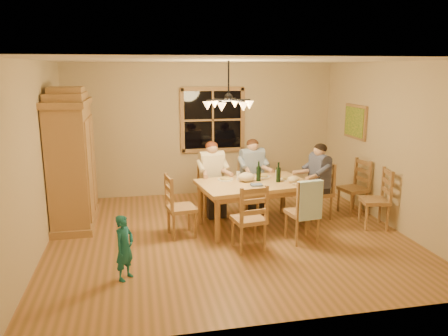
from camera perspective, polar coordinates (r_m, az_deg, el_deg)
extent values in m
plane|color=olive|center=(7.01, 0.55, -8.77)|extent=(5.50, 5.50, 0.00)
cube|color=white|center=(6.52, 0.61, 13.87)|extent=(5.50, 5.00, 0.02)
cube|color=beige|center=(9.06, -2.76, 5.03)|extent=(5.50, 0.02, 2.70)
cube|color=beige|center=(6.63, -23.33, 1.07)|extent=(0.02, 5.00, 2.70)
cube|color=beige|center=(7.69, 21.07, 2.76)|extent=(0.02, 5.00, 2.70)
cube|color=black|center=(9.05, -1.50, 6.30)|extent=(1.20, 0.03, 1.20)
cube|color=#9C7444|center=(9.03, -1.48, 6.29)|extent=(1.30, 0.06, 1.30)
cube|color=olive|center=(8.66, 16.80, 5.80)|extent=(0.04, 0.78, 0.64)
cube|color=#1E6B2D|center=(8.65, 16.62, 5.80)|extent=(0.02, 0.68, 0.54)
cylinder|color=black|center=(6.52, 0.60, 11.54)|extent=(0.02, 0.02, 0.53)
sphere|color=black|center=(6.53, 0.60, 9.22)|extent=(0.12, 0.12, 0.12)
cylinder|color=black|center=(6.57, 1.98, 8.88)|extent=(0.34, 0.02, 0.02)
cone|color=#FFB259|center=(6.61, 3.33, 8.20)|extent=(0.13, 0.13, 0.12)
cylinder|color=black|center=(6.69, 1.02, 8.96)|extent=(0.19, 0.31, 0.02)
cone|color=#FFB259|center=(6.84, 1.42, 8.38)|extent=(0.13, 0.13, 0.12)
cylinder|color=black|center=(6.65, -0.34, 8.94)|extent=(0.19, 0.31, 0.02)
cone|color=#FFB259|center=(6.78, -1.24, 8.34)|extent=(0.13, 0.13, 0.12)
cylinder|color=black|center=(6.50, -0.80, 8.85)|extent=(0.34, 0.02, 0.02)
cone|color=#FFB259|center=(6.48, -2.20, 8.12)|extent=(0.13, 0.13, 0.12)
cylinder|color=black|center=(6.38, 0.15, 8.77)|extent=(0.19, 0.31, 0.02)
cone|color=#FFB259|center=(6.24, -0.32, 7.94)|extent=(0.13, 0.13, 0.12)
cylinder|color=black|center=(6.42, 1.57, 8.79)|extent=(0.19, 0.31, 0.02)
cone|color=#FFB259|center=(6.31, 2.56, 7.98)|extent=(0.13, 0.13, 0.12)
cube|color=olive|center=(7.64, -19.26, 0.17)|extent=(0.60, 1.30, 2.00)
cube|color=olive|center=(7.49, -19.85, 8.02)|extent=(0.66, 1.40, 0.10)
cube|color=olive|center=(7.49, -19.91, 8.78)|extent=(0.58, 1.00, 0.12)
cube|color=olive|center=(7.48, -19.97, 9.54)|extent=(0.52, 0.55, 0.10)
cube|color=#9C7444|center=(7.28, -17.17, -0.29)|extent=(0.03, 0.55, 1.60)
cube|color=#9C7444|center=(7.93, -16.74, 0.78)|extent=(0.03, 0.55, 1.60)
cube|color=olive|center=(7.89, -18.75, -6.51)|extent=(0.66, 1.40, 0.12)
cube|color=tan|center=(7.19, 3.89, -2.11)|extent=(1.91, 1.33, 0.06)
cube|color=#9C7444|center=(7.21, 3.88, -2.72)|extent=(1.74, 1.16, 0.10)
cylinder|color=#9C7444|center=(6.64, -0.86, -6.81)|extent=(0.09, 0.09, 0.70)
cylinder|color=#9C7444|center=(7.28, 10.94, -5.26)|extent=(0.09, 0.09, 0.70)
cylinder|color=#9C7444|center=(7.43, -3.10, -4.65)|extent=(0.09, 0.09, 0.70)
cylinder|color=#9C7444|center=(8.01, 7.72, -3.46)|extent=(0.09, 0.09, 0.70)
cube|color=#9C7444|center=(7.86, -1.56, -2.89)|extent=(0.50, 0.48, 0.06)
cube|color=#9C7444|center=(7.79, -1.57, -0.98)|extent=(0.38, 0.11, 0.54)
cube|color=#9C7444|center=(8.14, 3.70, -2.37)|extent=(0.50, 0.48, 0.06)
cube|color=#9C7444|center=(8.07, 3.73, -0.52)|extent=(0.38, 0.11, 0.54)
cube|color=#9C7444|center=(6.37, 3.25, -6.73)|extent=(0.50, 0.48, 0.06)
cube|color=#9C7444|center=(6.29, 3.28, -4.41)|extent=(0.38, 0.11, 0.54)
cube|color=#9C7444|center=(6.76, 10.19, -5.77)|extent=(0.50, 0.48, 0.06)
cube|color=#9C7444|center=(6.68, 10.28, -3.57)|extent=(0.38, 0.11, 0.54)
cube|color=#9C7444|center=(6.88, -5.58, -5.26)|extent=(0.48, 0.50, 0.06)
cube|color=#9C7444|center=(6.81, -5.63, -3.10)|extent=(0.11, 0.38, 0.54)
cube|color=#9C7444|center=(7.83, 12.12, -3.25)|extent=(0.48, 0.50, 0.06)
cube|color=#9C7444|center=(7.76, 12.22, -1.33)|extent=(0.11, 0.38, 0.54)
cube|color=beige|center=(7.77, -1.58, -0.12)|extent=(0.43, 0.28, 0.52)
cube|color=#262328|center=(7.84, -1.57, -2.33)|extent=(0.44, 0.47, 0.14)
sphere|color=tan|center=(7.69, -1.60, 2.64)|extent=(0.21, 0.21, 0.21)
ellipsoid|color=#592614|center=(7.68, -1.60, 2.86)|extent=(0.22, 0.22, 0.17)
cube|color=#375999|center=(8.04, 3.74, 0.31)|extent=(0.43, 0.28, 0.52)
cube|color=#262328|center=(8.12, 3.71, -1.82)|extent=(0.44, 0.47, 0.14)
sphere|color=tan|center=(7.97, 3.78, 2.98)|extent=(0.21, 0.21, 0.21)
ellipsoid|color=#381E11|center=(7.96, 3.78, 3.19)|extent=(0.22, 0.22, 0.17)
cube|color=#464C70|center=(7.73, 12.26, -0.47)|extent=(0.28, 0.43, 0.52)
cube|color=#262328|center=(7.81, 12.15, -2.68)|extent=(0.47, 0.44, 0.14)
sphere|color=tan|center=(7.66, 12.39, 2.30)|extent=(0.21, 0.21, 0.21)
ellipsoid|color=black|center=(7.65, 12.40, 2.52)|extent=(0.22, 0.22, 0.17)
cube|color=#B9E3FB|center=(6.53, 11.11, -4.18)|extent=(0.39, 0.15, 0.58)
cylinder|color=black|center=(7.24, 4.55, -0.42)|extent=(0.08, 0.08, 0.33)
cylinder|color=black|center=(7.21, 7.13, -0.54)|extent=(0.08, 0.08, 0.33)
cylinder|color=white|center=(7.31, 0.17, -1.52)|extent=(0.26, 0.26, 0.02)
cylinder|color=white|center=(7.55, 4.99, -1.11)|extent=(0.26, 0.26, 0.02)
cylinder|color=white|center=(7.40, 8.31, -1.47)|extent=(0.26, 0.26, 0.02)
cylinder|color=silver|center=(7.33, 1.87, -0.99)|extent=(0.06, 0.06, 0.14)
cylinder|color=silver|center=(7.49, 6.99, -0.78)|extent=(0.06, 0.06, 0.14)
ellipsoid|color=beige|center=(7.21, 9.03, -1.50)|extent=(0.20, 0.20, 0.11)
cube|color=#536699|center=(6.97, 4.27, -2.23)|extent=(0.20, 0.16, 0.03)
ellipsoid|color=#C2B08C|center=(7.21, 2.94, -1.18)|extent=(0.28, 0.22, 0.15)
imported|color=#1A6975|center=(5.64, -12.86, -10.10)|extent=(0.34, 0.36, 0.84)
cube|color=#9C7444|center=(7.65, 19.04, -4.07)|extent=(0.50, 0.52, 0.06)
cube|color=#9C7444|center=(7.58, 19.19, -2.12)|extent=(0.13, 0.38, 0.54)
cube|color=#9C7444|center=(8.25, 16.51, -2.67)|extent=(0.49, 0.51, 0.06)
cube|color=#9C7444|center=(8.18, 16.63, -0.85)|extent=(0.12, 0.38, 0.54)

